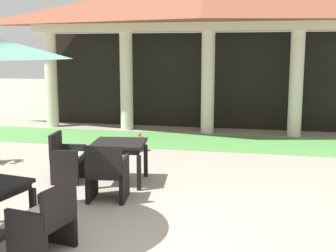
# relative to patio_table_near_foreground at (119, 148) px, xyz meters

# --- Properties ---
(background_pavilion) EXTENTS (10.95, 2.50, 4.42)m
(background_pavilion) POSITION_rel_patio_table_near_foreground_xyz_m (0.90, 5.42, 2.74)
(background_pavilion) COLOR beige
(background_pavilion) RESTS_ON ground
(lawn_strip) EXTENTS (12.75, 2.18, 0.01)m
(lawn_strip) POSITION_rel_patio_table_near_foreground_xyz_m (0.90, 3.93, -0.64)
(lawn_strip) COLOR #519347
(lawn_strip) RESTS_ON ground
(patio_table_near_foreground) EXTENTS (1.02, 1.02, 0.75)m
(patio_table_near_foreground) POSITION_rel_patio_table_near_foreground_xyz_m (0.00, 0.00, 0.00)
(patio_table_near_foreground) COLOR black
(patio_table_near_foreground) RESTS_ON ground
(patio_chair_near_foreground_west) EXTENTS (0.58, 0.64, 0.89)m
(patio_chair_near_foreground_west) POSITION_rel_patio_table_near_foreground_xyz_m (-0.96, -0.12, -0.23)
(patio_chair_near_foreground_west) COLOR black
(patio_chair_near_foreground_west) RESTS_ON ground
(patio_chair_near_foreground_south) EXTENTS (0.66, 0.65, 0.93)m
(patio_chair_near_foreground_south) POSITION_rel_patio_table_near_foreground_xyz_m (0.13, -0.96, -0.21)
(patio_chair_near_foreground_south) COLOR black
(patio_chair_near_foreground_south) RESTS_ON ground
(patio_chair_mid_left_east) EXTENTS (0.65, 0.72, 0.85)m
(patio_chair_mid_left_east) POSITION_rel_patio_table_near_foreground_xyz_m (0.07, -2.91, -0.25)
(patio_chair_mid_left_east) COLOR black
(patio_chair_mid_left_east) RESTS_ON ground
(terracotta_urn) EXTENTS (0.30, 0.30, 0.44)m
(terracotta_urn) POSITION_rel_patio_table_near_foreground_xyz_m (-0.36, 2.57, -0.46)
(terracotta_urn) COLOR #9E5633
(terracotta_urn) RESTS_ON ground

